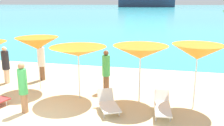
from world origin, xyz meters
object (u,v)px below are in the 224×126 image
object	(u,v)px
umbrella_3	(37,43)
umbrella_4	(78,51)
lounge_chair_2	(162,106)
beachgoer_3	(106,70)
umbrella_6	(198,52)
beachgoer_0	(41,61)
beachgoer_4	(23,86)
umbrella_5	(140,52)
lounge_chair_0	(108,103)
beachgoer_1	(6,64)

from	to	relation	value
umbrella_3	umbrella_4	xyz separation A→B (m)	(2.10, -0.58, -0.16)
lounge_chair_2	beachgoer_3	distance (m)	3.15
umbrella_3	umbrella_6	distance (m)	6.64
umbrella_6	beachgoer_0	distance (m)	7.54
beachgoer_3	beachgoer_4	distance (m)	3.62
umbrella_5	lounge_chair_0	size ratio (longest dim) A/B	1.59
beachgoer_0	umbrella_6	bearing A→B (deg)	84.78
lounge_chair_2	beachgoer_0	xyz separation A→B (m)	(-6.09, 2.65, 0.71)
lounge_chair_2	umbrella_6	bearing A→B (deg)	29.27
umbrella_6	beachgoer_1	distance (m)	8.81
umbrella_4	beachgoer_3	xyz separation A→B (m)	(0.88, 1.02, -0.98)
lounge_chair_0	beachgoer_3	size ratio (longest dim) A/B	0.77
beachgoer_4	lounge_chair_2	bearing A→B (deg)	71.58
umbrella_5	beachgoer_1	world-z (taller)	umbrella_5
umbrella_5	lounge_chair_2	xyz separation A→B (m)	(0.93, -0.88, -1.71)
beachgoer_3	umbrella_4	bearing A→B (deg)	109.66
umbrella_4	beachgoer_3	world-z (taller)	umbrella_4
lounge_chair_2	beachgoer_1	xyz separation A→B (m)	(-7.54, 1.82, 0.65)
umbrella_4	beachgoer_1	distance (m)	4.40
umbrella_5	beachgoer_4	bearing A→B (deg)	-154.33
umbrella_3	lounge_chair_0	distance (m)	4.29
umbrella_6	lounge_chair_2	world-z (taller)	umbrella_6
beachgoer_3	beachgoer_4	xyz separation A→B (m)	(-2.32, -2.78, 0.00)
umbrella_4	umbrella_6	world-z (taller)	umbrella_6
umbrella_6	lounge_chair_0	world-z (taller)	umbrella_6
lounge_chair_0	beachgoer_1	xyz separation A→B (m)	(-5.60, 2.02, 0.67)
lounge_chair_0	beachgoer_4	xyz separation A→B (m)	(-2.89, -0.80, 0.70)
lounge_chair_0	beachgoer_1	size ratio (longest dim) A/B	0.79
umbrella_4	beachgoer_1	bearing A→B (deg)	165.73
lounge_chair_0	beachgoer_4	bearing A→B (deg)	167.70
umbrella_5	beachgoer_1	distance (m)	6.76
umbrella_4	beachgoer_4	world-z (taller)	umbrella_4
umbrella_4	lounge_chair_2	distance (m)	3.85
umbrella_3	beachgoer_1	bearing A→B (deg)	166.86
umbrella_5	beachgoer_4	xyz separation A→B (m)	(-3.90, -1.87, -1.03)
umbrella_5	beachgoer_4	world-z (taller)	umbrella_5
umbrella_5	umbrella_6	xyz separation A→B (m)	(2.05, -0.12, 0.12)
lounge_chair_2	beachgoer_4	world-z (taller)	beachgoer_4
umbrella_5	beachgoer_1	xyz separation A→B (m)	(-6.61, 0.94, -1.06)
umbrella_4	beachgoer_4	size ratio (longest dim) A/B	1.35
umbrella_3	umbrella_5	world-z (taller)	umbrella_3
beachgoer_0	beachgoer_4	bearing A→B (deg)	28.68
lounge_chair_2	beachgoer_4	size ratio (longest dim) A/B	0.88
lounge_chair_0	beachgoer_0	size ratio (longest dim) A/B	0.75
lounge_chair_0	beachgoer_0	world-z (taller)	beachgoer_0
umbrella_4	beachgoer_1	xyz separation A→B (m)	(-4.15, 1.06, -1.00)
lounge_chair_0	lounge_chair_2	size ratio (longest dim) A/B	0.88
lounge_chair_2	lounge_chair_0	bearing A→B (deg)	-178.91
umbrella_4	umbrella_5	xyz separation A→B (m)	(2.46, 0.11, 0.06)
beachgoer_3	lounge_chair_0	bearing A→B (deg)	166.55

